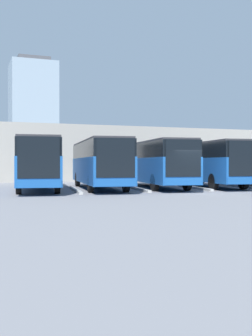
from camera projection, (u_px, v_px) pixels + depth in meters
name	position (u px, v px, depth m)	size (l,w,h in m)	color
ground_plane	(194.00, 193.00, 24.62)	(600.00, 600.00, 0.00)	gray
bus_0	(245.00, 162.00, 33.32)	(3.99, 11.78, 3.23)	#19519E
curb_divider_0	(236.00, 186.00, 31.01)	(0.24, 6.02, 0.15)	#B2B2AD
bus_1	(207.00, 162.00, 31.02)	(3.99, 11.78, 3.23)	#19519E
curb_divider_1	(194.00, 188.00, 28.72)	(0.24, 6.02, 0.15)	#B2B2AD
bus_2	(155.00, 162.00, 29.78)	(3.99, 11.78, 3.23)	#19519E
curb_divider_2	(137.00, 189.00, 27.47)	(0.24, 6.02, 0.15)	#B2B2AD
bus_3	(99.00, 162.00, 28.39)	(3.99, 11.78, 3.23)	#19519E
curb_divider_3	(75.00, 190.00, 26.09)	(0.24, 6.02, 0.15)	#B2B2AD
bus_4	(37.00, 162.00, 27.16)	(3.99, 11.78, 3.23)	#19519E
station_building	(89.00, 154.00, 46.09)	(44.21, 13.75, 5.48)	#A8A399
office_tower	(33.00, 114.00, 204.81)	(21.61, 21.61, 52.79)	#93A8B7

